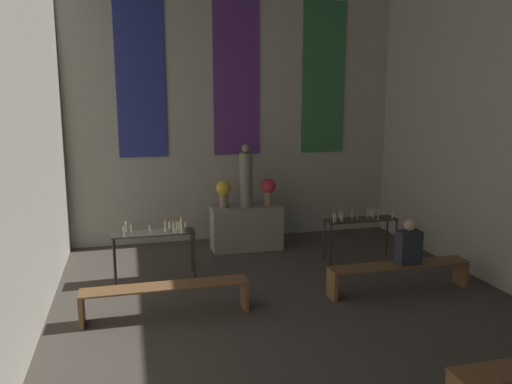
% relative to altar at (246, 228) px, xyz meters
% --- Properties ---
extents(wall_back, '(7.18, 0.16, 5.76)m').
position_rel_altar_xyz_m(wall_back, '(0.00, 0.94, 2.47)').
color(wall_back, '#B2AD9E').
rests_on(wall_back, ground_plane).
extents(altar, '(1.41, 0.58, 0.89)m').
position_rel_altar_xyz_m(altar, '(0.00, 0.00, 0.00)').
color(altar, gray).
rests_on(altar, ground_plane).
extents(statue, '(0.26, 0.26, 1.26)m').
position_rel_altar_xyz_m(statue, '(0.00, 0.00, 1.03)').
color(statue, gray).
rests_on(statue, altar).
extents(flower_vase_left, '(0.30, 0.30, 0.54)m').
position_rel_altar_xyz_m(flower_vase_left, '(-0.46, 0.00, 0.78)').
color(flower_vase_left, '#937A5B').
rests_on(flower_vase_left, altar).
extents(flower_vase_right, '(0.30, 0.30, 0.54)m').
position_rel_altar_xyz_m(flower_vase_right, '(0.46, 0.00, 0.78)').
color(flower_vase_right, '#937A5B').
rests_on(flower_vase_right, altar).
extents(candle_rack_left, '(1.37, 0.39, 1.01)m').
position_rel_altar_xyz_m(candle_rack_left, '(-1.89, -1.27, 0.26)').
color(candle_rack_left, '#332D28').
rests_on(candle_rack_left, ground_plane).
extents(candle_rack_right, '(1.37, 0.39, 1.02)m').
position_rel_altar_xyz_m(candle_rack_right, '(1.89, -1.27, 0.26)').
color(candle_rack_right, '#332D28').
rests_on(candle_rack_right, ground_plane).
extents(pew_back_left, '(2.33, 0.36, 0.46)m').
position_rel_altar_xyz_m(pew_back_left, '(-1.83, -2.82, -0.10)').
color(pew_back_left, brown).
rests_on(pew_back_left, ground_plane).
extents(pew_back_right, '(2.33, 0.36, 0.46)m').
position_rel_altar_xyz_m(pew_back_right, '(1.83, -2.82, -0.10)').
color(pew_back_right, brown).
rests_on(pew_back_right, ground_plane).
extents(person_seated, '(0.36, 0.24, 0.72)m').
position_rel_altar_xyz_m(person_seated, '(1.97, -2.82, 0.33)').
color(person_seated, '#282D38').
rests_on(person_seated, pew_back_right).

